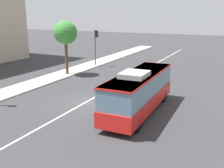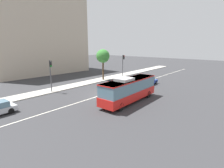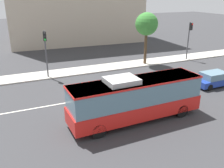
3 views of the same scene
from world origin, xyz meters
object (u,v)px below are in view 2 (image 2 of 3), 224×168
(sedan_blue, at_px, (148,81))
(traffic_light_mid_block, at_px, (123,62))
(transit_bus, at_px, (129,89))
(traffic_light_near_corner, at_px, (51,71))
(street_tree_kerbside_left, at_px, (103,56))

(sedan_blue, xyz_separation_m, traffic_light_mid_block, (4.21, 9.18, 2.84))
(traffic_light_mid_block, bearing_deg, transit_bus, -53.67)
(sedan_blue, height_order, traffic_light_near_corner, traffic_light_near_corner)
(sedan_blue, bearing_deg, transit_bus, -165.07)
(sedan_blue, height_order, street_tree_kerbside_left, street_tree_kerbside_left)
(traffic_light_near_corner, bearing_deg, street_tree_kerbside_left, 97.38)
(traffic_light_near_corner, height_order, traffic_light_mid_block, same)
(traffic_light_mid_block, height_order, street_tree_kerbside_left, street_tree_kerbside_left)
(sedan_blue, xyz_separation_m, street_tree_kerbside_left, (-2.33, 9.70, 4.43))
(transit_bus, bearing_deg, traffic_light_near_corner, 107.82)
(sedan_blue, distance_m, street_tree_kerbside_left, 10.92)
(transit_bus, distance_m, traffic_light_near_corner, 13.00)
(sedan_blue, distance_m, traffic_light_near_corner, 17.81)
(traffic_light_mid_block, relative_size, street_tree_kerbside_left, 0.78)
(sedan_blue, bearing_deg, traffic_light_near_corner, 147.92)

